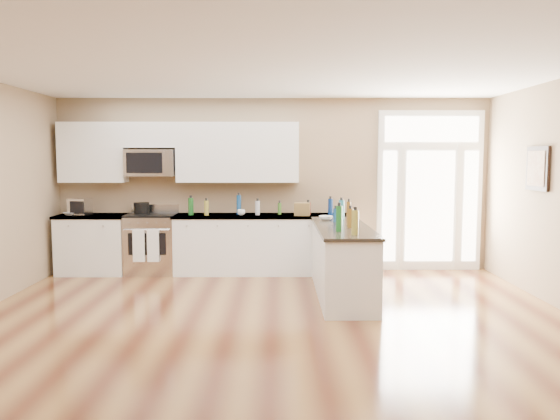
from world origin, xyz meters
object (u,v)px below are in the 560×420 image
(kitchen_range, at_px, (152,243))
(stockpot, at_px, (142,207))
(peninsula_cabinet, at_px, (342,263))
(toaster_oven, at_px, (80,207))

(kitchen_range, bearing_deg, stockpot, 148.97)
(peninsula_cabinet, bearing_deg, toaster_oven, 160.35)
(kitchen_range, bearing_deg, toaster_oven, -178.66)
(toaster_oven, bearing_deg, peninsula_cabinet, -6.60)
(peninsula_cabinet, relative_size, toaster_oven, 7.62)
(stockpot, distance_m, toaster_oven, 0.95)
(kitchen_range, distance_m, stockpot, 0.60)
(kitchen_range, relative_size, toaster_oven, 3.55)
(stockpot, bearing_deg, toaster_oven, -171.98)
(stockpot, relative_size, toaster_oven, 0.82)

